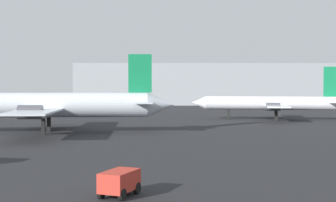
# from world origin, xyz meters

# --- Properties ---
(airplane_on_taxiway) EXTENTS (32.97, 24.72, 9.28)m
(airplane_on_taxiway) POSITION_xyz_m (-14.57, 45.71, 3.27)
(airplane_on_taxiway) COLOR silver
(airplane_on_taxiway) RESTS_ON ground_plane
(airplane_distant) EXTENTS (25.13, 17.66, 8.50)m
(airplane_distant) POSITION_xyz_m (17.39, 67.09, 2.72)
(airplane_distant) COLOR white
(airplane_distant) RESTS_ON ground_plane
(baggage_cart) EXTENTS (2.12, 2.71, 1.30)m
(baggage_cart) POSITION_xyz_m (-1.71, 12.65, 0.76)
(baggage_cart) COLOR red
(baggage_cart) RESTS_ON ground_plane
(terminal_building) EXTENTS (88.20, 21.53, 11.49)m
(terminal_building) POSITION_xyz_m (19.19, 132.20, 5.75)
(terminal_building) COLOR #999EA3
(terminal_building) RESTS_ON ground_plane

